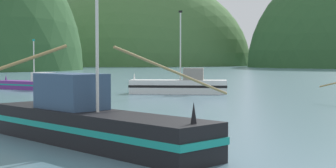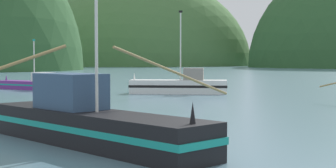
{
  "view_description": "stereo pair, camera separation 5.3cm",
  "coord_description": "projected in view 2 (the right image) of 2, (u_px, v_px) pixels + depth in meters",
  "views": [
    {
      "loc": [
        -9.5,
        -10.09,
        3.38
      ],
      "look_at": [
        -4.77,
        29.42,
        1.4
      ],
      "focal_mm": 54.79,
      "sensor_mm": 36.0,
      "label": 1
    },
    {
      "loc": [
        -9.45,
        -10.1,
        3.38
      ],
      "look_at": [
        -4.77,
        29.42,
        1.4
      ],
      "focal_mm": 54.79,
      "sensor_mm": 36.0,
      "label": 2
    }
  ],
  "objects": [
    {
      "name": "fishing_boat_purple",
      "position": [
        36.0,
        84.0,
        55.5
      ],
      "size": [
        9.07,
        7.73,
        5.49
      ],
      "rotation": [
        0.0,
        0.0,
        2.47
      ],
      "color": "#6B2D84",
      "rests_on": "ground"
    },
    {
      "name": "hill_mid_left",
      "position": [
        142.0,
        66.0,
        246.16
      ],
      "size": [
        104.87,
        83.89,
        85.16
      ],
      "primitive_type": "ellipsoid",
      "color": "#47703D",
      "rests_on": "ground"
    },
    {
      "name": "fishing_boat_white",
      "position": [
        180.0,
        85.0,
        49.3
      ],
      "size": [
        9.6,
        3.95,
        7.98
      ],
      "rotation": [
        0.0,
        0.0,
        2.93
      ],
      "color": "white",
      "rests_on": "ground"
    },
    {
      "name": "fishing_boat_black",
      "position": [
        88.0,
        122.0,
        20.05
      ],
      "size": [
        13.16,
        10.79,
        7.31
      ],
      "rotation": [
        0.0,
        0.0,
        5.37
      ],
      "color": "black",
      "rests_on": "ground"
    }
  ]
}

